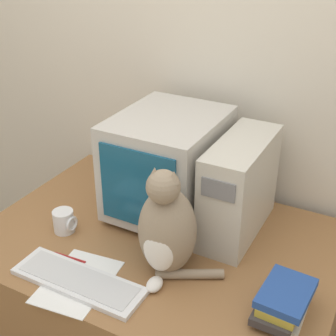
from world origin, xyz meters
The scene contains 10 objects.
wall_back centered at (0.00, 1.01, 1.25)m, with size 7.00×0.05×2.50m.
desk centered at (0.00, 0.47, 0.37)m, with size 1.35×0.94×0.73m.
crt_monitor centered at (-0.06, 0.67, 0.95)m, with size 0.39×0.48×0.42m.
computer_tower centered at (0.24, 0.67, 0.93)m, with size 0.17×0.44×0.38m.
keyboard centered at (-0.12, 0.13, 0.74)m, with size 0.47×0.15×0.02m.
cat centered at (0.11, 0.33, 0.91)m, with size 0.31×0.26×0.41m.
book_stack centered at (0.53, 0.31, 0.79)m, with size 0.15×0.22×0.10m.
pen centered at (-0.22, 0.22, 0.74)m, with size 0.13×0.02×0.01m.
paper_sheet centered at (-0.12, 0.13, 0.74)m, with size 0.24×0.32×0.00m.
mug centered at (-0.35, 0.34, 0.78)m, with size 0.09×0.08×0.09m.
Camera 1 is at (0.72, -0.80, 1.82)m, focal length 50.00 mm.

